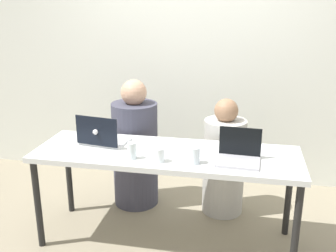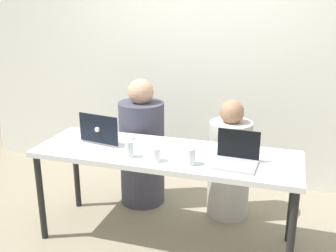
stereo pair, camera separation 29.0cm
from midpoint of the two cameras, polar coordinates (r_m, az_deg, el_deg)
ground_plane at (r=3.25m, az=2.31°, el=-16.11°), size 12.00×12.00×0.00m
back_wall at (r=3.98m, az=7.44°, el=9.91°), size 5.09×0.10×2.55m
desk at (r=2.93m, az=2.47°, el=-5.00°), size 1.96×0.64×0.74m
person_on_left at (r=3.58m, az=-1.48°, el=-3.41°), size 0.48×0.48×1.16m
person_on_right at (r=3.44m, az=11.28°, el=-5.68°), size 0.41×0.41×1.03m
laptop_front_right at (r=2.74m, az=12.85°, el=-4.52°), size 0.30×0.27×0.22m
laptop_back_left at (r=3.10m, az=-6.49°, el=-1.43°), size 0.38×0.31×0.24m
water_glass_center at (r=2.72m, az=1.32°, el=-4.37°), size 0.07×0.07×0.10m
water_glass_left at (r=2.78m, az=-2.60°, el=-3.61°), size 0.06×0.06×0.12m
water_glass_right at (r=2.68m, az=6.40°, el=-4.63°), size 0.07×0.07×0.11m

